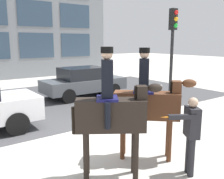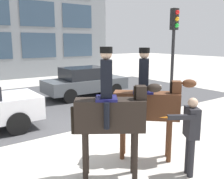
{
  "view_description": "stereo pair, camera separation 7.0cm",
  "coord_description": "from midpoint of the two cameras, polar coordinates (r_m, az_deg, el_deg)",
  "views": [
    {
      "loc": [
        -3.39,
        -6.22,
        2.75
      ],
      "look_at": [
        0.14,
        -1.35,
        1.59
      ],
      "focal_mm": 40.0,
      "sensor_mm": 36.0,
      "label": 1
    },
    {
      "loc": [
        -3.33,
        -6.26,
        2.75
      ],
      "look_at": [
        0.14,
        -1.35,
        1.59
      ],
      "focal_mm": 40.0,
      "sensor_mm": 36.0,
      "label": 2
    }
  ],
  "objects": [
    {
      "name": "road_surface",
      "position": [
        11.81,
        -17.82,
        -3.07
      ],
      "size": [
        18.99,
        8.5,
        0.01
      ],
      "color": "#444447",
      "rests_on": "ground_plane"
    },
    {
      "name": "mounted_horse_companion",
      "position": [
        5.84,
        8.5,
        -2.98
      ],
      "size": [
        1.56,
        1.5,
        2.62
      ],
      "rotation": [
        0.0,
        0.0,
        -0.76
      ],
      "color": "#59331E",
      "rests_on": "ground_plane"
    },
    {
      "name": "traffic_light",
      "position": [
        9.11,
        14.09,
        9.65
      ],
      "size": [
        0.24,
        0.29,
        3.86
      ],
      "color": "black",
      "rests_on": "ground_plane"
    },
    {
      "name": "ground_plane",
      "position": [
        7.6,
        -6.65,
        -10.38
      ],
      "size": [
        80.0,
        80.0,
        0.0
      ],
      "primitive_type": "plane",
      "color": "beige"
    },
    {
      "name": "street_car_far_lane",
      "position": [
        12.63,
        -6.06,
        1.83
      ],
      "size": [
        4.11,
        1.86,
        1.49
      ],
      "color": "#51565B",
      "rests_on": "ground_plane"
    },
    {
      "name": "pedestrian_bystander",
      "position": [
        5.38,
        17.88,
        -8.93
      ],
      "size": [
        0.91,
        0.48,
        1.65
      ],
      "rotation": [
        0.0,
        0.0,
        2.57
      ],
      "color": "#232328",
      "rests_on": "ground_plane"
    },
    {
      "name": "mounted_horse_lead",
      "position": [
        4.93,
        0.23,
        -5.11
      ],
      "size": [
        1.59,
        1.2,
        2.65
      ],
      "rotation": [
        0.0,
        0.0,
        -0.58
      ],
      "color": "black",
      "rests_on": "ground_plane"
    }
  ]
}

